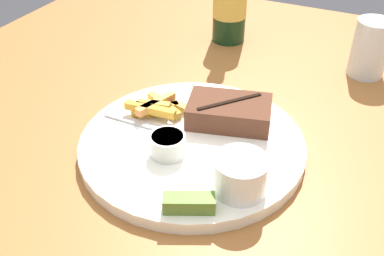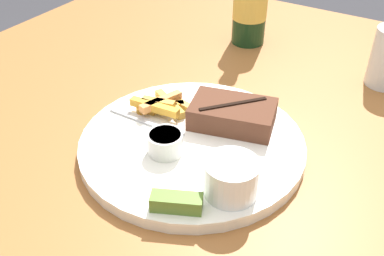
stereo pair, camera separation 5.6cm
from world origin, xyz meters
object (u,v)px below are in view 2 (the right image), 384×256
(fork_utensil, at_px, (143,120))
(coleslaw_cup, at_px, (232,176))
(dinner_plate, at_px, (192,144))
(pickle_spear, at_px, (176,202))
(beer_bottle, at_px, (250,3))
(dipping_sauce_cup, at_px, (165,142))
(steak_portion, at_px, (232,114))

(fork_utensil, bearing_deg, coleslaw_cup, -20.19)
(dinner_plate, bearing_deg, pickle_spear, -66.16)
(pickle_spear, relative_size, beer_bottle, 0.28)
(fork_utensil, bearing_deg, dinner_plate, 0.00)
(dinner_plate, height_order, dipping_sauce_cup, dipping_sauce_cup)
(steak_portion, height_order, pickle_spear, steak_portion)
(steak_portion, bearing_deg, coleslaw_cup, -63.30)
(beer_bottle, bearing_deg, fork_utensil, -89.36)
(dinner_plate, xyz_separation_m, dipping_sauce_cup, (-0.02, -0.04, 0.03))
(coleslaw_cup, bearing_deg, steak_portion, 116.70)
(dinner_plate, distance_m, coleslaw_cup, 0.12)
(dinner_plate, relative_size, pickle_spear, 4.97)
(fork_utensil, bearing_deg, dipping_sauce_cup, -31.76)
(dipping_sauce_cup, relative_size, beer_bottle, 0.21)
(fork_utensil, distance_m, beer_bottle, 0.38)
(steak_portion, bearing_deg, fork_utensil, -151.09)
(steak_portion, relative_size, coleslaw_cup, 2.04)
(fork_utensil, bearing_deg, beer_bottle, 90.50)
(dipping_sauce_cup, distance_m, pickle_spear, 0.11)
(beer_bottle, bearing_deg, coleslaw_cup, -66.85)
(dinner_plate, distance_m, pickle_spear, 0.14)
(coleslaw_cup, distance_m, pickle_spear, 0.07)
(steak_portion, relative_size, beer_bottle, 0.59)
(steak_portion, relative_size, fork_utensil, 1.03)
(dinner_plate, bearing_deg, steak_portion, 64.36)
(coleslaw_cup, relative_size, fork_utensil, 0.51)
(fork_utensil, bearing_deg, steak_portion, 28.77)
(fork_utensil, height_order, beer_bottle, beer_bottle)
(dipping_sauce_cup, bearing_deg, fork_utensil, 148.38)
(dinner_plate, xyz_separation_m, beer_bottle, (-0.09, 0.37, 0.08))
(coleslaw_cup, distance_m, fork_utensil, 0.20)
(dipping_sauce_cup, height_order, pickle_spear, dipping_sauce_cup)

